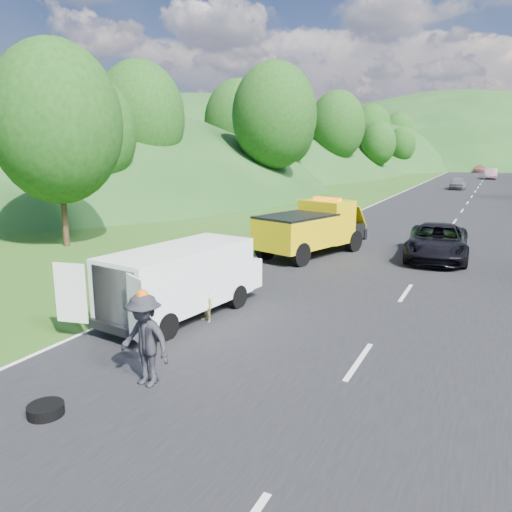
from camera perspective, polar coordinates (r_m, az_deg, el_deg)
The scene contains 15 objects.
ground at distance 14.43m, azimuth 2.06°, elevation -6.89°, with size 320.00×320.00×0.00m, color #38661E.
road_surface at distance 52.72m, azimuth 23.44°, elevation 6.24°, with size 14.00×200.00×0.02m, color black.
tree_line_left at distance 76.63m, azimuth 7.52°, elevation 8.77°, with size 14.00×140.00×14.00m, color #29581A, non-canonical shape.
hills_backdrop at distance 147.22m, azimuth 26.90°, elevation 9.27°, with size 201.00×288.60×44.00m, color #2D5B23, non-canonical shape.
tow_truck at distance 22.24m, azimuth 6.44°, elevation 3.19°, with size 3.72×6.19×2.51m.
white_van at distance 14.22m, azimuth -8.35°, elevation -2.44°, with size 3.20×6.00×2.04m.
woman at distance 16.47m, azimuth -9.08°, elevation -4.57°, with size 0.65×0.47×1.78m, color silver.
child at distance 14.00m, azimuth -5.68°, elevation -7.55°, with size 0.43×0.34×0.89m, color tan.
worker at distance 10.76m, azimuth -12.36°, elevation -14.21°, with size 1.24×0.71×1.92m, color black.
suitcase at distance 16.74m, azimuth -11.12°, elevation -3.38°, with size 0.34×0.19×0.55m, color #545641.
spare_tire at distance 10.21m, azimuth -22.84°, elevation -16.49°, with size 0.65×0.65×0.20m, color black.
passing_suv at distance 22.93m, azimuth 19.86°, elevation -0.33°, with size 2.47×5.35×1.49m, color black.
dist_car_a at distance 61.14m, azimuth 22.02°, elevation 7.07°, with size 1.63×4.06×1.38m, color #57585D.
dist_car_b at distance 82.61m, azimuth 25.24°, elevation 7.96°, with size 1.61×4.63×1.52m, color #815669.
dist_car_c at distance 102.37m, azimuth 24.17°, elevation 8.70°, with size 1.88×4.62×1.34m, color brown.
Camera 1 is at (5.54, -12.44, 4.78)m, focal length 35.00 mm.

